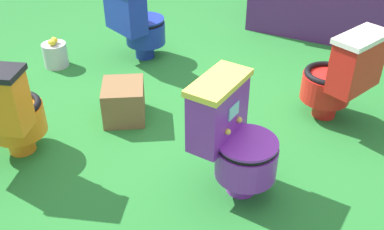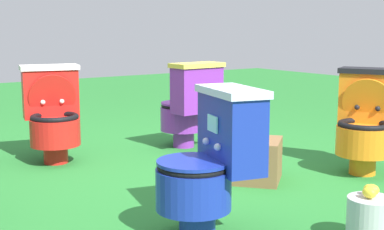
% 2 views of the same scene
% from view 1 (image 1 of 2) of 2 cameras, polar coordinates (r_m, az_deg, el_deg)
% --- Properties ---
extents(ground, '(14.00, 14.00, 0.00)m').
position_cam_1_polar(ground, '(3.55, 0.47, 0.75)').
color(ground, '#26752D').
extents(toilet_purple, '(0.51, 0.45, 0.73)m').
position_cam_1_polar(toilet_purple, '(2.62, 5.30, -2.92)').
color(toilet_purple, purple).
rests_on(toilet_purple, ground).
extents(toilet_orange, '(0.58, 0.62, 0.73)m').
position_cam_1_polar(toilet_orange, '(3.09, -22.59, 0.56)').
color(toilet_orange, orange).
rests_on(toilet_orange, ground).
extents(toilet_red, '(0.57, 0.51, 0.73)m').
position_cam_1_polar(toilet_red, '(3.41, 18.29, 4.77)').
color(toilet_red, red).
rests_on(toilet_red, ground).
extents(toilet_blue, '(0.50, 0.57, 0.73)m').
position_cam_1_polar(toilet_blue, '(4.20, -7.05, 11.64)').
color(toilet_blue, '#192D9E').
rests_on(toilet_blue, ground).
extents(small_crate, '(0.46, 0.46, 0.28)m').
position_cam_1_polar(small_crate, '(3.42, -8.66, 1.72)').
color(small_crate, brown).
rests_on(small_crate, ground).
extents(lemon_bucket, '(0.22, 0.22, 0.28)m').
position_cam_1_polar(lemon_bucket, '(4.33, -16.99, 7.40)').
color(lemon_bucket, '#B7B7BF').
rests_on(lemon_bucket, ground).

